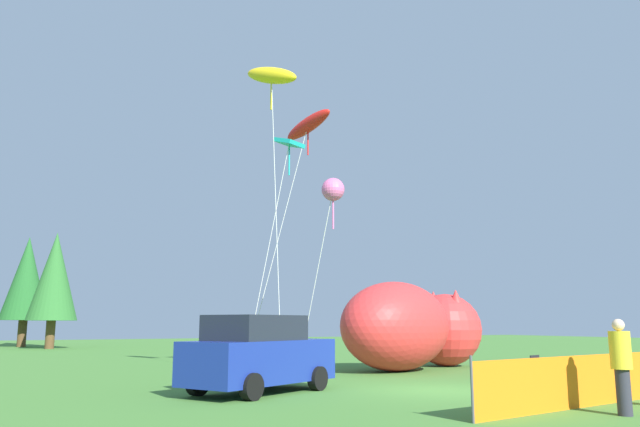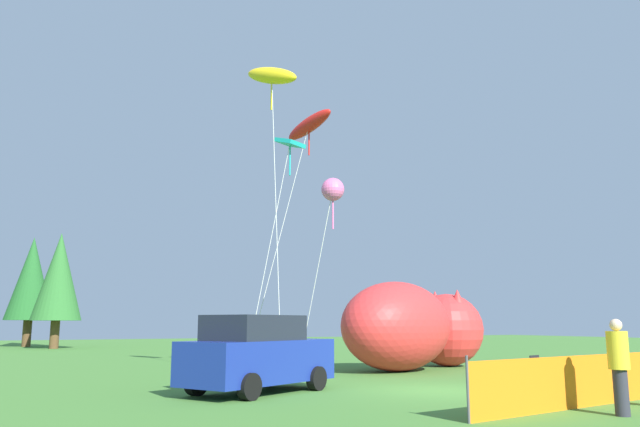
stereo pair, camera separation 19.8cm
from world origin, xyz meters
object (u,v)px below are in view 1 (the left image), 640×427
at_px(spectator_in_yellow_shirt, 621,362).
at_px(kite_pink_octopus, 333,190).
at_px(parked_car, 259,354).
at_px(kite_yellow_hero, 272,77).
at_px(folding_chair, 540,370).
at_px(inflatable_cat, 411,329).
at_px(kite_teal_diamond, 289,147).
at_px(kite_red_lizard, 308,126).

relative_size(spectator_in_yellow_shirt, kite_pink_octopus, 0.29).
bearing_deg(parked_car, kite_yellow_hero, 36.57).
relative_size(folding_chair, inflatable_cat, 0.11).
bearing_deg(kite_teal_diamond, folding_chair, -66.56).
bearing_deg(kite_yellow_hero, kite_pink_octopus, -64.05).
xyz_separation_m(folding_chair, inflatable_cat, (1.15, 7.59, 1.02)).
relative_size(parked_car, kite_teal_diamond, 0.53).
bearing_deg(parked_car, kite_teal_diamond, 31.44).
distance_m(parked_car, kite_pink_octopus, 6.25).
bearing_deg(inflatable_cat, kite_yellow_hero, 163.61).
bearing_deg(parked_car, kite_red_lizard, 27.15).
xyz_separation_m(spectator_in_yellow_shirt, kite_pink_octopus, (-1.70, 8.84, 5.01)).
xyz_separation_m(kite_red_lizard, kite_teal_diamond, (-1.36, -1.07, -1.38)).
bearing_deg(parked_car, spectator_in_yellow_shirt, -83.13).
height_order(folding_chair, kite_yellow_hero, kite_yellow_hero).
bearing_deg(kite_pink_octopus, inflatable_cat, 30.62).
distance_m(folding_chair, kite_red_lizard, 13.69).
bearing_deg(kite_yellow_hero, kite_red_lizard, 43.73).
bearing_deg(kite_teal_diamond, spectator_in_yellow_shirt, -83.50).
relative_size(inflatable_cat, kite_teal_diamond, 0.90).
bearing_deg(folding_chair, kite_yellow_hero, -161.58).
height_order(inflatable_cat, kite_yellow_hero, kite_yellow_hero).
distance_m(spectator_in_yellow_shirt, kite_red_lizard, 16.54).
bearing_deg(kite_teal_diamond, kite_pink_octopus, -93.33).
xyz_separation_m(parked_car, kite_teal_diamond, (3.44, 5.87, 7.56)).
height_order(parked_car, spectator_in_yellow_shirt, parked_car).
bearing_deg(kite_red_lizard, spectator_in_yellow_shirt, -89.56).
bearing_deg(parked_car, folding_chair, -49.00).
xyz_separation_m(inflatable_cat, kite_pink_octopus, (-5.11, -3.02, 4.48)).
xyz_separation_m(kite_yellow_hero, kite_teal_diamond, (1.42, 1.59, -2.06)).
distance_m(inflatable_cat, kite_yellow_hero, 11.05).
height_order(spectator_in_yellow_shirt, kite_pink_octopus, kite_pink_octopus).
bearing_deg(kite_red_lizard, inflatable_cat, -30.61).
height_order(parked_car, kite_yellow_hero, kite_yellow_hero).
bearing_deg(kite_pink_octopus, parked_car, -150.20).
height_order(spectator_in_yellow_shirt, kite_yellow_hero, kite_yellow_hero).
bearing_deg(kite_yellow_hero, inflatable_cat, 5.28).
relative_size(kite_red_lizard, kite_pink_octopus, 1.64).
height_order(spectator_in_yellow_shirt, kite_red_lizard, kite_red_lizard).
relative_size(parked_car, spectator_in_yellow_shirt, 2.52).
xyz_separation_m(spectator_in_yellow_shirt, kite_yellow_hero, (-2.89, 11.28, 9.58)).
distance_m(folding_chair, kite_yellow_hero, 13.31).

